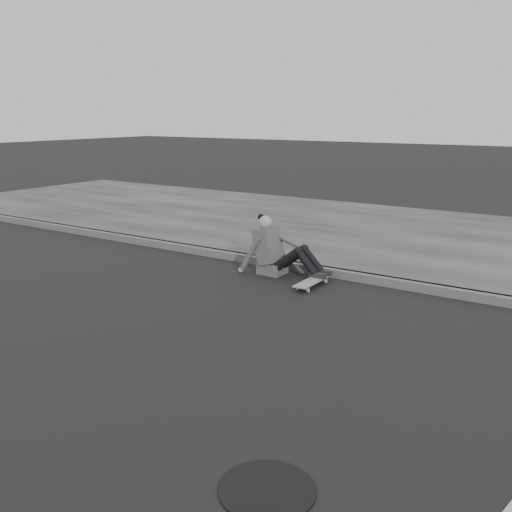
{
  "coord_description": "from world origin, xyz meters",
  "views": [
    {
      "loc": [
        3.06,
        -4.73,
        2.32
      ],
      "look_at": [
        -0.93,
        1.33,
        0.5
      ],
      "focal_mm": 40.0,
      "sensor_mm": 36.0,
      "label": 1
    }
  ],
  "objects": [
    {
      "name": "manhole",
      "position": [
        1.39,
        -2.07,
        0.01
      ],
      "size": [
        0.62,
        0.62,
        0.01
      ],
      "primitive_type": "cylinder",
      "color": "black",
      "rests_on": "ground"
    },
    {
      "name": "sidewalk",
      "position": [
        0.0,
        5.6,
        0.06
      ],
      "size": [
        24.0,
        6.0,
        0.12
      ],
      "primitive_type": "cube",
      "color": "#3C3C3C",
      "rests_on": "ground"
    },
    {
      "name": "seated_woman",
      "position": [
        -1.17,
        2.22,
        0.36
      ],
      "size": [
        1.38,
        0.46,
        0.88
      ],
      "color": "#48484A",
      "rests_on": "ground"
    },
    {
      "name": "curb",
      "position": [
        0.0,
        2.58,
        0.06
      ],
      "size": [
        24.0,
        0.16,
        0.12
      ],
      "primitive_type": "cube",
      "color": "#505050",
      "rests_on": "ground"
    },
    {
      "name": "ground",
      "position": [
        0.0,
        0.0,
        0.0
      ],
      "size": [
        80.0,
        80.0,
        0.0
      ],
      "primitive_type": "plane",
      "color": "black",
      "rests_on": "ground"
    },
    {
      "name": "skateboard",
      "position": [
        -0.43,
        1.98,
        0.07
      ],
      "size": [
        0.2,
        0.78,
        0.09
      ],
      "color": "#A5A5A0",
      "rests_on": "ground"
    }
  ]
}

